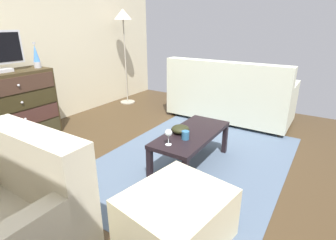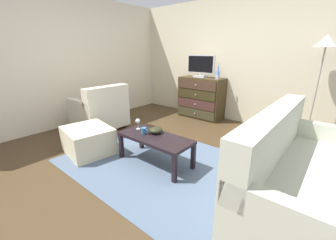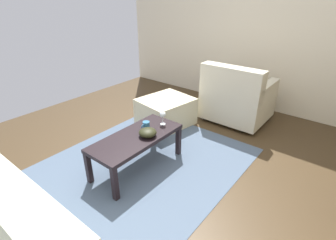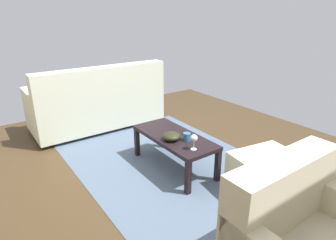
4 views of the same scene
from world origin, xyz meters
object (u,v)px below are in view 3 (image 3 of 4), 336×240
bowl_decorative (148,132)px  armchair (237,98)px  coffee_table (136,140)px  mug (146,125)px  ottoman (166,112)px  wine_glass (163,115)px

bowl_decorative → armchair: armchair is taller
coffee_table → bowl_decorative: bowl_decorative is taller
coffee_table → mug: mug is taller
mug → ottoman: (-0.81, -0.38, -0.24)m
bowl_decorative → ottoman: bowl_decorative is taller
wine_glass → ottoman: 0.83m
mug → armchair: 1.60m
bowl_decorative → ottoman: bearing=-151.2°
armchair → bowl_decorative: bearing=-7.5°
bowl_decorative → ottoman: (-0.92, -0.50, -0.24)m
wine_glass → mug: bearing=-20.1°
bowl_decorative → coffee_table: bearing=-51.0°
coffee_table → armchair: armchair is taller
mug → bowl_decorative: (0.10, 0.12, -0.00)m
coffee_table → ottoman: size_ratio=1.47×
coffee_table → ottoman: same height
armchair → mug: bearing=-12.3°
mug → armchair: (-1.56, 0.34, -0.08)m
coffee_table → armchair: bearing=169.8°
wine_glass → armchair: (-1.36, 0.27, -0.15)m
mug → armchair: bearing=167.7°
bowl_decorative → armchair: (-1.66, 0.22, -0.08)m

